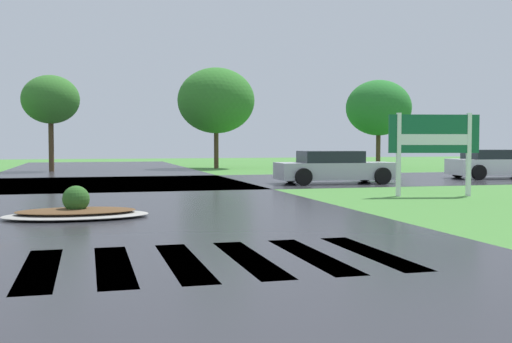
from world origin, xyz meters
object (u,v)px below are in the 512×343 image
Objects in this scene: estate_billboard at (434,139)px; car_white_sedan at (334,168)px; median_island at (76,211)px; car_silver_hatch at (497,164)px.

car_white_sedan is at bearing -71.78° from estate_billboard.
car_silver_hatch is at bearing 30.21° from median_island.
median_island is (-10.09, -2.86, -1.55)m from estate_billboard.
median_island is 0.68× the size of car_silver_hatch.
estate_billboard is at bearing -80.85° from car_white_sedan.
car_white_sedan is (-0.65, 6.08, -1.09)m from estate_billboard.
car_white_sedan is 1.06× the size of car_silver_hatch.
car_white_sedan is (9.44, 8.94, 0.46)m from median_island.
estate_billboard is at bearing 15.79° from median_island.
car_white_sedan is at bearing 43.42° from median_island.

